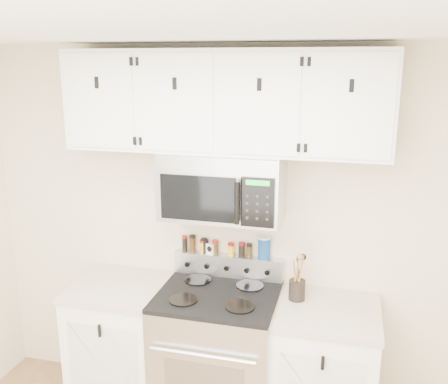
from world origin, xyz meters
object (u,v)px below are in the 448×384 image
at_px(utensil_crock, 297,288).
at_px(salt_canister, 264,248).
at_px(range, 218,357).
at_px(microwave, 223,186).

relative_size(utensil_crock, salt_canister, 1.96).
height_order(range, microwave, microwave).
distance_m(range, salt_canister, 0.79).
bearing_deg(microwave, salt_canister, 32.31).
bearing_deg(microwave, utensil_crock, -3.13).
height_order(microwave, utensil_crock, microwave).
height_order(range, utensil_crock, utensil_crock).
height_order(microwave, salt_canister, microwave).
relative_size(range, salt_canister, 7.10).
xyz_separation_m(utensil_crock, salt_canister, (-0.25, 0.18, 0.18)).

